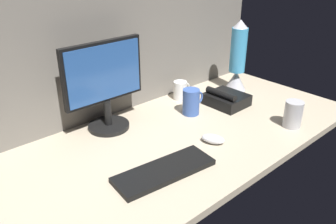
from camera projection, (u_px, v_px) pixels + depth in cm
name	position (u px, v px, depth cm)	size (l,w,h in cm)	color
ground_plane	(167.00, 142.00, 145.84)	(180.00, 80.00, 3.00)	tan
cubicle_wall_back	(111.00, 29.00, 153.11)	(180.00, 5.50, 79.03)	slate
monitor	(105.00, 83.00, 145.32)	(36.70, 18.00, 38.50)	black
keyboard	(164.00, 171.00, 122.97)	(37.00, 13.00, 2.00)	black
mouse	(213.00, 139.00, 141.68)	(5.60, 9.60, 3.40)	silver
mug_ceramic_white	(180.00, 90.00, 180.43)	(10.27, 6.86, 9.63)	white
mug_steel	(293.00, 114.00, 152.56)	(7.90, 7.90, 11.96)	#B2B2B7
mug_ceramic_blue	(191.00, 102.00, 164.07)	(12.01, 7.99, 12.37)	#38569E
lava_lamp	(237.00, 62.00, 187.34)	(11.75, 11.75, 38.44)	#A5A5AD
desk_phone	(226.00, 99.00, 174.34)	(17.34, 19.31, 8.80)	black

